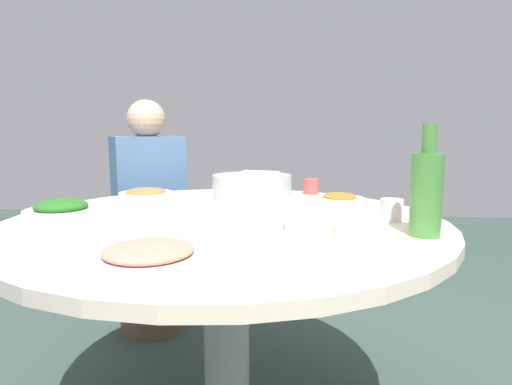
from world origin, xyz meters
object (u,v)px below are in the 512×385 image
at_px(round_dining_table, 226,260).
at_px(stool_for_diner_right, 152,289).
at_px(tea_cup_far, 242,184).
at_px(green_bottle, 426,191).
at_px(diner_right, 149,188).
at_px(soup_bowl, 332,221).
at_px(dish_tofu_braise, 146,194).
at_px(dish_stirfry, 340,199).
at_px(rice_bowl, 252,187).
at_px(tea_cup_near, 311,186).
at_px(dish_shrimp, 149,254).
at_px(dish_greens, 61,209).
at_px(tea_cup_side, 392,210).

relative_size(round_dining_table, stool_for_diner_right, 3.15).
xyz_separation_m(tea_cup_far, stool_for_diner_right, (0.50, -0.19, -0.58)).
distance_m(green_bottle, diner_right, 1.46).
distance_m(soup_bowl, dish_tofu_braise, 0.86).
height_order(dish_stirfry, tea_cup_far, tea_cup_far).
distance_m(rice_bowl, soup_bowl, 0.57).
height_order(dish_tofu_braise, diner_right, diner_right).
relative_size(green_bottle, diner_right, 0.38).
height_order(soup_bowl, tea_cup_near, tea_cup_near).
distance_m(dish_shrimp, green_bottle, 0.71).
bearing_deg(dish_greens, soup_bowl, 171.61).
bearing_deg(soup_bowl, tea_cup_near, -87.43).
bearing_deg(soup_bowl, tea_cup_far, -65.62).
bearing_deg(tea_cup_far, stool_for_diner_right, -20.45).
xyz_separation_m(tea_cup_side, diner_right, (1.03, -0.79, -0.05)).
distance_m(dish_shrimp, diner_right, 1.34).
height_order(rice_bowl, tea_cup_near, rice_bowl).
distance_m(rice_bowl, dish_tofu_braise, 0.43).
distance_m(green_bottle, stool_for_diner_right, 1.60).
distance_m(dish_greens, tea_cup_side, 1.04).
xyz_separation_m(rice_bowl, tea_cup_far, (0.07, -0.25, -0.02)).
xyz_separation_m(dish_stirfry, tea_cup_side, (-0.13, 0.30, 0.02)).
distance_m(round_dining_table, dish_stirfry, 0.52).
bearing_deg(dish_shrimp, rice_bowl, -99.38).
height_order(dish_greens, dish_tofu_braise, dish_greens).
height_order(rice_bowl, diner_right, diner_right).
bearing_deg(green_bottle, dish_tofu_braise, -30.19).
relative_size(rice_bowl, tea_cup_near, 4.72).
bearing_deg(tea_cup_far, soup_bowl, 114.38).
height_order(dish_tofu_braise, tea_cup_side, tea_cup_side).
relative_size(dish_tofu_braise, dish_stirfry, 1.13).
relative_size(green_bottle, tea_cup_side, 4.20).
height_order(dish_stirfry, green_bottle, green_bottle).
xyz_separation_m(round_dining_table, tea_cup_near, (-0.29, -0.55, 0.17)).
relative_size(dish_shrimp, dish_stirfry, 1.26).
xyz_separation_m(round_dining_table, rice_bowl, (-0.05, -0.36, 0.19)).
distance_m(dish_shrimp, tea_cup_near, 1.08).
height_order(green_bottle, tea_cup_near, green_bottle).
bearing_deg(dish_shrimp, green_bottle, -156.01).
xyz_separation_m(tea_cup_side, stool_for_diner_right, (1.03, -0.79, -0.58)).
relative_size(rice_bowl, soup_bowl, 1.09).
relative_size(dish_stirfry, stool_for_diner_right, 0.44).
height_order(rice_bowl, tea_cup_side, rice_bowl).
bearing_deg(tea_cup_side, rice_bowl, -37.12).
bearing_deg(soup_bowl, dish_tofu_braise, -35.75).
xyz_separation_m(dish_tofu_braise, tea_cup_side, (-0.89, 0.35, 0.01)).
height_order(rice_bowl, tea_cup_far, rice_bowl).
relative_size(green_bottle, tea_cup_far, 3.92).
distance_m(round_dining_table, tea_cup_near, 0.64).
bearing_deg(dish_stirfry, tea_cup_side, 112.68).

